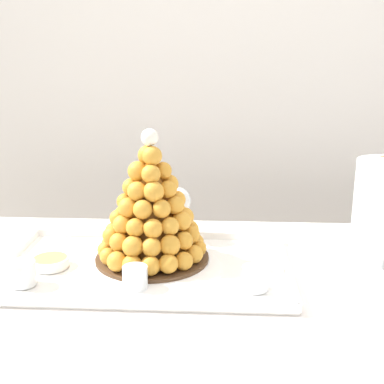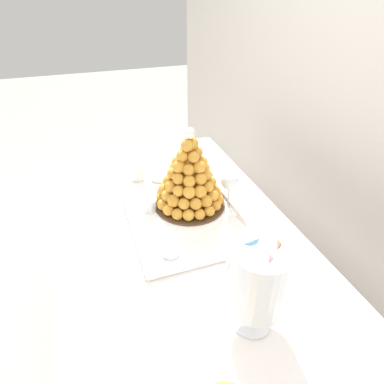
{
  "view_description": "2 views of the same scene",
  "coord_description": "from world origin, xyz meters",
  "px_view_note": "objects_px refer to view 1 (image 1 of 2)",
  "views": [
    {
      "loc": [
        -0.1,
        -0.98,
        1.24
      ],
      "look_at": [
        -0.16,
        -0.0,
        0.96
      ],
      "focal_mm": 46.43,
      "sensor_mm": 36.0,
      "label": 1
    },
    {
      "loc": [
        0.68,
        -0.23,
        1.49
      ],
      "look_at": [
        -0.06,
        0.03,
        0.97
      ],
      "focal_mm": 30.22,
      "sensor_mm": 36.0,
      "label": 2
    }
  ],
  "objects_px": {
    "dessert_cup_centre": "(255,279)",
    "serving_tray": "(146,268)",
    "dessert_cup_mid_left": "(135,278)",
    "creme_brulee_ramekin": "(50,262)",
    "croquembouche": "(151,211)",
    "dessert_cup_left": "(23,274)",
    "wine_glass": "(178,203)"
  },
  "relations": [
    {
      "from": "dessert_cup_centre",
      "to": "serving_tray",
      "type": "bearing_deg",
      "value": 157.92
    },
    {
      "from": "dessert_cup_mid_left",
      "to": "creme_brulee_ramekin",
      "type": "distance_m",
      "value": 0.23
    },
    {
      "from": "croquembouche",
      "to": "dessert_cup_mid_left",
      "type": "height_order",
      "value": "croquembouche"
    },
    {
      "from": "croquembouche",
      "to": "dessert_cup_centre",
      "type": "xyz_separation_m",
      "value": [
        0.23,
        -0.14,
        -0.1
      ]
    },
    {
      "from": "dessert_cup_left",
      "to": "creme_brulee_ramekin",
      "type": "distance_m",
      "value": 0.1
    },
    {
      "from": "serving_tray",
      "to": "croquembouche",
      "type": "bearing_deg",
      "value": 77.66
    },
    {
      "from": "serving_tray",
      "to": "dessert_cup_centre",
      "type": "xyz_separation_m",
      "value": [
        0.24,
        -0.1,
        0.02
      ]
    },
    {
      "from": "dessert_cup_left",
      "to": "dessert_cup_mid_left",
      "type": "bearing_deg",
      "value": -0.19
    },
    {
      "from": "croquembouche",
      "to": "dessert_cup_centre",
      "type": "distance_m",
      "value": 0.29
    },
    {
      "from": "dessert_cup_left",
      "to": "creme_brulee_ramekin",
      "type": "height_order",
      "value": "dessert_cup_left"
    },
    {
      "from": "dessert_cup_left",
      "to": "dessert_cup_centre",
      "type": "distance_m",
      "value": 0.48
    },
    {
      "from": "croquembouche",
      "to": "dessert_cup_centre",
      "type": "bearing_deg",
      "value": -31.45
    },
    {
      "from": "croquembouche",
      "to": "creme_brulee_ramekin",
      "type": "xyz_separation_m",
      "value": [
        -0.22,
        -0.06,
        -0.11
      ]
    },
    {
      "from": "dessert_cup_left",
      "to": "dessert_cup_mid_left",
      "type": "relative_size",
      "value": 1.04
    },
    {
      "from": "croquembouche",
      "to": "dessert_cup_mid_left",
      "type": "relative_size",
      "value": 5.91
    },
    {
      "from": "wine_glass",
      "to": "dessert_cup_mid_left",
      "type": "bearing_deg",
      "value": -102.85
    },
    {
      "from": "croquembouche",
      "to": "dessert_cup_mid_left",
      "type": "xyz_separation_m",
      "value": [
        -0.02,
        -0.15,
        -0.1
      ]
    },
    {
      "from": "dessert_cup_left",
      "to": "creme_brulee_ramekin",
      "type": "xyz_separation_m",
      "value": [
        0.03,
        0.09,
        -0.01
      ]
    },
    {
      "from": "dessert_cup_mid_left",
      "to": "wine_glass",
      "type": "bearing_deg",
      "value": 77.15
    },
    {
      "from": "croquembouche",
      "to": "dessert_cup_left",
      "type": "height_order",
      "value": "croquembouche"
    },
    {
      "from": "serving_tray",
      "to": "croquembouche",
      "type": "xyz_separation_m",
      "value": [
        0.01,
        0.04,
        0.12
      ]
    },
    {
      "from": "croquembouche",
      "to": "dessert_cup_mid_left",
      "type": "distance_m",
      "value": 0.18
    },
    {
      "from": "wine_glass",
      "to": "dessert_cup_left",
      "type": "bearing_deg",
      "value": -136.53
    },
    {
      "from": "creme_brulee_ramekin",
      "to": "dessert_cup_mid_left",
      "type": "bearing_deg",
      "value": -24.0
    },
    {
      "from": "serving_tray",
      "to": "wine_glass",
      "type": "bearing_deg",
      "value": 71.83
    },
    {
      "from": "dessert_cup_left",
      "to": "creme_brulee_ramekin",
      "type": "bearing_deg",
      "value": 74.21
    },
    {
      "from": "croquembouche",
      "to": "wine_glass",
      "type": "distance_m",
      "value": 0.15
    },
    {
      "from": "wine_glass",
      "to": "croquembouche",
      "type": "bearing_deg",
      "value": -109.95
    },
    {
      "from": "dessert_cup_mid_left",
      "to": "creme_brulee_ramekin",
      "type": "xyz_separation_m",
      "value": [
        -0.21,
        0.09,
        -0.01
      ]
    },
    {
      "from": "dessert_cup_mid_left",
      "to": "dessert_cup_centre",
      "type": "height_order",
      "value": "dessert_cup_centre"
    },
    {
      "from": "dessert_cup_centre",
      "to": "dessert_cup_left",
      "type": "bearing_deg",
      "value": -179.14
    },
    {
      "from": "dessert_cup_centre",
      "to": "creme_brulee_ramekin",
      "type": "bearing_deg",
      "value": 169.39
    }
  ]
}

